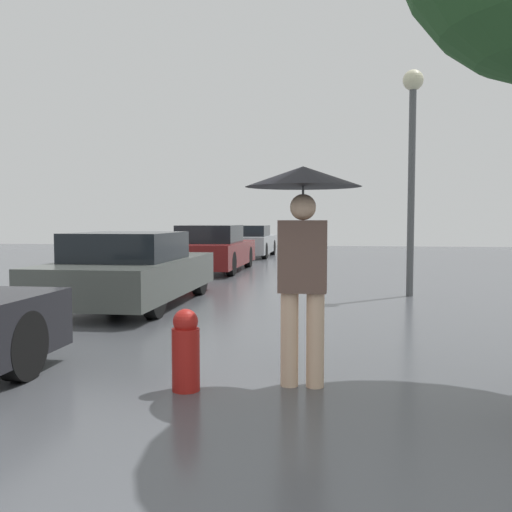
% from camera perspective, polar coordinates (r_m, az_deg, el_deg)
% --- Properties ---
extents(pedestrian, '(0.98, 0.98, 1.88)m').
position_cam_1_polar(pedestrian, '(4.83, 4.72, 3.81)').
color(pedestrian, beige).
rests_on(pedestrian, ground_plane).
extents(parked_car_second, '(1.85, 4.33, 1.22)m').
position_cam_1_polar(parked_car_second, '(9.86, -12.35, -1.38)').
color(parked_car_second, '#4C514C').
rests_on(parked_car_second, ground_plane).
extents(parked_car_third, '(1.78, 4.44, 1.28)m').
position_cam_1_polar(parked_car_third, '(15.98, -4.43, 0.65)').
color(parked_car_third, maroon).
rests_on(parked_car_third, ground_plane).
extents(parked_car_farthest, '(1.64, 4.22, 1.21)m').
position_cam_1_polar(parked_car_farthest, '(22.19, -0.60, 1.43)').
color(parked_car_farthest, '#9EA3A8').
rests_on(parked_car_farthest, ground_plane).
extents(street_lamp, '(0.38, 0.38, 4.18)m').
position_cam_1_polar(street_lamp, '(11.11, 15.35, 10.99)').
color(street_lamp, '#515456').
rests_on(street_lamp, ground_plane).
extents(fire_hydrant, '(0.23, 0.23, 0.69)m').
position_cam_1_polar(fire_hydrant, '(4.86, -7.04, -9.33)').
color(fire_hydrant, '#B21E19').
rests_on(fire_hydrant, ground_plane).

